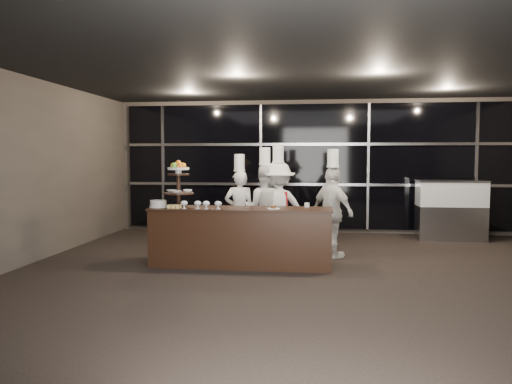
# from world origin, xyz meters

# --- Properties ---
(room) EXTENTS (10.00, 10.00, 10.00)m
(room) POSITION_xyz_m (0.00, 0.00, 1.50)
(room) COLOR black
(room) RESTS_ON ground
(window_wall) EXTENTS (8.60, 0.10, 2.80)m
(window_wall) POSITION_xyz_m (0.00, 4.94, 1.50)
(window_wall) COLOR black
(window_wall) RESTS_ON ground
(buffet_counter) EXTENTS (2.84, 0.74, 0.92)m
(buffet_counter) POSITION_xyz_m (-1.11, 1.29, 0.47)
(buffet_counter) COLOR black
(buffet_counter) RESTS_ON ground
(display_stand) EXTENTS (0.48, 0.48, 0.74)m
(display_stand) POSITION_xyz_m (-2.11, 1.29, 1.34)
(display_stand) COLOR black
(display_stand) RESTS_ON buffet_counter
(compotes) EXTENTS (0.64, 0.11, 0.12)m
(compotes) POSITION_xyz_m (-1.69, 1.07, 1.00)
(compotes) COLOR silver
(compotes) RESTS_ON buffet_counter
(layer_cake) EXTENTS (0.30, 0.30, 0.11)m
(layer_cake) POSITION_xyz_m (-2.42, 1.24, 0.97)
(layer_cake) COLOR white
(layer_cake) RESTS_ON buffet_counter
(pastry_squares) EXTENTS (0.19, 0.13, 0.05)m
(pastry_squares) POSITION_xyz_m (-2.13, 1.13, 0.95)
(pastry_squares) COLOR #FDDA7C
(pastry_squares) RESTS_ON buffet_counter
(small_plate) EXTENTS (0.20, 0.20, 0.05)m
(small_plate) POSITION_xyz_m (-0.59, 1.19, 0.94)
(small_plate) COLOR white
(small_plate) RESTS_ON buffet_counter
(chef_cup) EXTENTS (0.08, 0.08, 0.07)m
(chef_cup) POSITION_xyz_m (-0.09, 1.54, 0.96)
(chef_cup) COLOR white
(chef_cup) RESTS_ON buffet_counter
(display_case) EXTENTS (1.36, 0.59, 1.24)m
(display_case) POSITION_xyz_m (2.83, 4.30, 0.69)
(display_case) COLOR #A5A5AA
(display_case) RESTS_ON ground
(chef_a) EXTENTS (0.59, 0.44, 1.77)m
(chef_a) POSITION_xyz_m (-1.31, 2.45, 0.77)
(chef_a) COLOR white
(chef_a) RESTS_ON ground
(chef_b) EXTENTS (0.79, 0.62, 1.88)m
(chef_b) POSITION_xyz_m (-0.84, 2.35, 0.81)
(chef_b) COLOR white
(chef_b) RESTS_ON ground
(chef_c) EXTENTS (1.16, 0.83, 1.92)m
(chef_c) POSITION_xyz_m (-0.61, 2.35, 0.82)
(chef_c) COLOR white
(chef_c) RESTS_ON ground
(chef_d) EXTENTS (0.90, 0.92, 1.85)m
(chef_d) POSITION_xyz_m (0.34, 2.14, 0.79)
(chef_d) COLOR silver
(chef_d) RESTS_ON ground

